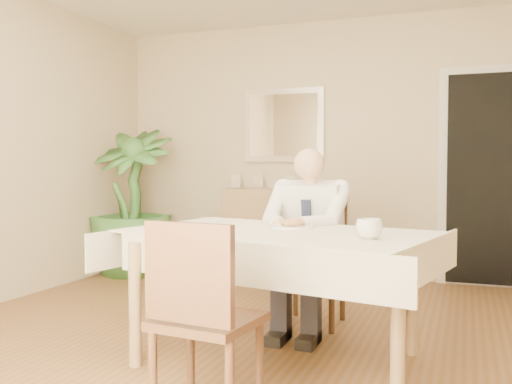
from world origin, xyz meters
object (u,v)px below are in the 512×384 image
(coffee_mug, at_px, (369,229))
(chair_near, at_px, (200,310))
(chair_far, at_px, (316,254))
(potted_palm, at_px, (131,202))
(seated_man, at_px, (305,230))
(dining_table, at_px, (278,245))
(sideboard, at_px, (279,232))

(coffee_mug, bearing_deg, chair_near, -131.74)
(chair_far, bearing_deg, coffee_mug, -55.34)
(chair_near, bearing_deg, coffee_mug, 54.85)
(chair_near, xyz_separation_m, coffee_mug, (0.62, 0.69, 0.30))
(chair_far, relative_size, chair_near, 0.99)
(chair_near, xyz_separation_m, potted_palm, (-2.17, 2.84, 0.25))
(chair_far, xyz_separation_m, seated_man, (-0.00, -0.29, 0.20))
(chair_far, bearing_deg, dining_table, -82.66)
(sideboard, bearing_deg, chair_far, -68.69)
(sideboard, bearing_deg, potted_palm, -166.31)
(dining_table, relative_size, potted_palm, 1.28)
(chair_far, bearing_deg, sideboard, 123.99)
(chair_near, bearing_deg, potted_palm, 133.93)
(chair_far, distance_m, sideboard, 1.76)
(chair_near, relative_size, seated_man, 0.72)
(potted_palm, bearing_deg, dining_table, -41.26)
(dining_table, height_order, chair_far, chair_far)
(chair_far, relative_size, potted_palm, 0.58)
(seated_man, xyz_separation_m, sideboard, (-0.79, 1.86, -0.25))
(dining_table, bearing_deg, sideboard, 120.33)
(coffee_mug, distance_m, sideboard, 2.99)
(coffee_mug, height_order, sideboard, sideboard)
(chair_near, height_order, potted_palm, potted_palm)
(dining_table, height_order, sideboard, sideboard)
(dining_table, bearing_deg, seated_man, 102.48)
(chair_near, distance_m, sideboard, 3.41)
(chair_near, height_order, sideboard, chair_near)
(coffee_mug, bearing_deg, potted_palm, 142.35)
(dining_table, height_order, potted_palm, potted_palm)
(chair_near, relative_size, sideboard, 0.80)
(dining_table, xyz_separation_m, sideboard, (-0.79, 2.45, -0.22))
(seated_man, relative_size, potted_palm, 0.82)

